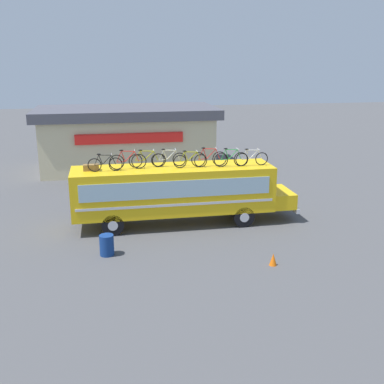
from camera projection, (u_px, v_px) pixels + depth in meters
ground_plane at (174, 224)px, 23.84m from camera, size 120.00×120.00×0.00m
bus at (178, 190)px, 23.39m from camera, size 11.21×2.51×2.94m
luggage_bag_1 at (91, 168)px, 22.29m from camera, size 0.73×0.33×0.29m
rooftop_bicycle_1 at (105, 164)px, 22.07m from camera, size 1.63×0.44×0.86m
rooftop_bicycle_2 at (128, 161)px, 22.50m from camera, size 1.79×0.44×0.96m
rooftop_bicycle_3 at (147, 160)px, 22.93m from camera, size 1.76×0.44×0.89m
rooftop_bicycle_4 at (169, 159)px, 23.06m from camera, size 1.69×0.44×0.90m
rooftop_bicycle_5 at (190, 160)px, 22.82m from camera, size 1.67×0.44×0.86m
rooftop_bicycle_6 at (209, 158)px, 23.10m from camera, size 1.79×0.44×0.96m
rooftop_bicycle_7 at (231, 159)px, 23.02m from camera, size 1.71×0.44×0.94m
rooftop_bicycle_8 at (252, 158)px, 23.25m from camera, size 1.68×0.44×0.87m
roadside_building at (127, 138)px, 35.33m from camera, size 13.29×6.59×4.56m
trash_bin at (107, 245)px, 19.93m from camera, size 0.61×0.61×0.90m
traffic_cone at (273, 259)px, 18.99m from camera, size 0.31×0.31×0.51m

